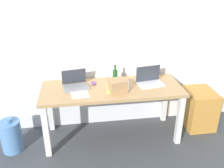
{
  "coord_description": "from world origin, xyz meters",
  "views": [
    {
      "loc": [
        -0.42,
        -2.83,
        2.12
      ],
      "look_at": [
        0.0,
        0.0,
        0.8
      ],
      "focal_mm": 39.49,
      "sensor_mm": 36.0,
      "label": 1
    }
  ],
  "objects_px": {
    "filing_cabinet": "(198,108)",
    "laptop_left": "(75,84)",
    "cardboard_box": "(118,86)",
    "computer_mouse": "(93,83)",
    "water_cooler_jug": "(11,136)",
    "desk": "(112,95)",
    "laptop_right": "(150,80)",
    "beer_bottle": "(115,76)"
  },
  "relations": [
    {
      "from": "computer_mouse",
      "to": "water_cooler_jug",
      "type": "bearing_deg",
      "value": -172.23
    },
    {
      "from": "desk",
      "to": "computer_mouse",
      "type": "bearing_deg",
      "value": 149.7
    },
    {
      "from": "beer_bottle",
      "to": "computer_mouse",
      "type": "xyz_separation_m",
      "value": [
        -0.29,
        -0.01,
        -0.08
      ]
    },
    {
      "from": "computer_mouse",
      "to": "water_cooler_jug",
      "type": "xyz_separation_m",
      "value": [
        -1.08,
        -0.24,
        -0.55
      ]
    },
    {
      "from": "laptop_right",
      "to": "filing_cabinet",
      "type": "xyz_separation_m",
      "value": [
        0.79,
        0.04,
        -0.52
      ]
    },
    {
      "from": "beer_bottle",
      "to": "computer_mouse",
      "type": "distance_m",
      "value": 0.3
    },
    {
      "from": "computer_mouse",
      "to": "water_cooler_jug",
      "type": "distance_m",
      "value": 1.24
    },
    {
      "from": "computer_mouse",
      "to": "cardboard_box",
      "type": "xyz_separation_m",
      "value": [
        0.28,
        -0.25,
        0.06
      ]
    },
    {
      "from": "laptop_right",
      "to": "beer_bottle",
      "type": "relative_size",
      "value": 1.46
    },
    {
      "from": "computer_mouse",
      "to": "beer_bottle",
      "type": "bearing_deg",
      "value": -3.44
    },
    {
      "from": "beer_bottle",
      "to": "cardboard_box",
      "type": "bearing_deg",
      "value": -92.03
    },
    {
      "from": "filing_cabinet",
      "to": "laptop_right",
      "type": "bearing_deg",
      "value": -176.92
    },
    {
      "from": "desk",
      "to": "computer_mouse",
      "type": "xyz_separation_m",
      "value": [
        -0.23,
        0.13,
        0.12
      ]
    },
    {
      "from": "beer_bottle",
      "to": "laptop_left",
      "type": "bearing_deg",
      "value": -173.77
    },
    {
      "from": "desk",
      "to": "beer_bottle",
      "type": "xyz_separation_m",
      "value": [
        0.06,
        0.14,
        0.2
      ]
    },
    {
      "from": "filing_cabinet",
      "to": "laptop_left",
      "type": "bearing_deg",
      "value": 179.86
    },
    {
      "from": "filing_cabinet",
      "to": "computer_mouse",
      "type": "bearing_deg",
      "value": 177.96
    },
    {
      "from": "beer_bottle",
      "to": "cardboard_box",
      "type": "relative_size",
      "value": 1.18
    },
    {
      "from": "laptop_right",
      "to": "water_cooler_jug",
      "type": "relative_size",
      "value": 0.78
    },
    {
      "from": "laptop_right",
      "to": "cardboard_box",
      "type": "xyz_separation_m",
      "value": [
        -0.46,
        -0.15,
        0.03
      ]
    },
    {
      "from": "desk",
      "to": "laptop_left",
      "type": "height_order",
      "value": "laptop_left"
    },
    {
      "from": "computer_mouse",
      "to": "water_cooler_jug",
      "type": "relative_size",
      "value": 0.21
    },
    {
      "from": "laptop_right",
      "to": "cardboard_box",
      "type": "relative_size",
      "value": 1.72
    },
    {
      "from": "computer_mouse",
      "to": "cardboard_box",
      "type": "bearing_deg",
      "value": -46.44
    },
    {
      "from": "desk",
      "to": "laptop_right",
      "type": "relative_size",
      "value": 4.96
    },
    {
      "from": "cardboard_box",
      "to": "laptop_left",
      "type": "bearing_deg",
      "value": 159.0
    },
    {
      "from": "desk",
      "to": "laptop_right",
      "type": "bearing_deg",
      "value": 4.16
    },
    {
      "from": "desk",
      "to": "filing_cabinet",
      "type": "xyz_separation_m",
      "value": [
        1.3,
        0.08,
        -0.37
      ]
    },
    {
      "from": "desk",
      "to": "water_cooler_jug",
      "type": "height_order",
      "value": "desk"
    },
    {
      "from": "computer_mouse",
      "to": "laptop_left",
      "type": "bearing_deg",
      "value": -173.02
    },
    {
      "from": "laptop_right",
      "to": "beer_bottle",
      "type": "height_order",
      "value": "beer_bottle"
    },
    {
      "from": "laptop_left",
      "to": "cardboard_box",
      "type": "height_order",
      "value": "laptop_left"
    },
    {
      "from": "laptop_left",
      "to": "filing_cabinet",
      "type": "height_order",
      "value": "laptop_left"
    },
    {
      "from": "water_cooler_jug",
      "to": "filing_cabinet",
      "type": "height_order",
      "value": "filing_cabinet"
    },
    {
      "from": "laptop_right",
      "to": "beer_bottle",
      "type": "bearing_deg",
      "value": 166.91
    },
    {
      "from": "beer_bottle",
      "to": "laptop_right",
      "type": "bearing_deg",
      "value": -13.09
    },
    {
      "from": "laptop_left",
      "to": "computer_mouse",
      "type": "bearing_deg",
      "value": 11.91
    },
    {
      "from": "water_cooler_jug",
      "to": "filing_cabinet",
      "type": "distance_m",
      "value": 2.62
    },
    {
      "from": "desk",
      "to": "filing_cabinet",
      "type": "distance_m",
      "value": 1.35
    },
    {
      "from": "desk",
      "to": "filing_cabinet",
      "type": "bearing_deg",
      "value": 3.51
    },
    {
      "from": "laptop_right",
      "to": "computer_mouse",
      "type": "xyz_separation_m",
      "value": [
        -0.74,
        0.1,
        -0.03
      ]
    },
    {
      "from": "desk",
      "to": "beer_bottle",
      "type": "distance_m",
      "value": 0.25
    }
  ]
}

